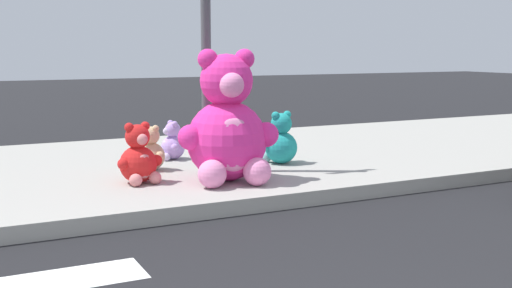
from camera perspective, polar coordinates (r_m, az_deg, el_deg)
sidewalk at (r=7.60m, az=-13.68°, el=-2.53°), size 28.00×4.40×0.15m
sign_pole at (r=7.00m, az=-4.55°, el=11.34°), size 0.56×0.11×3.20m
plush_pink_large at (r=6.50m, az=-2.57°, el=1.37°), size 1.04×0.95×1.36m
plush_lavender at (r=7.89m, az=-7.59°, el=0.01°), size 0.33×0.37×0.48m
plush_tan at (r=7.20m, az=-9.53°, el=-0.74°), size 0.37×0.36×0.52m
plush_red at (r=6.54m, az=-10.51°, el=-1.33°), size 0.48×0.43×0.62m
plush_teal at (r=7.55m, az=2.20°, el=0.14°), size 0.48×0.44×0.63m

